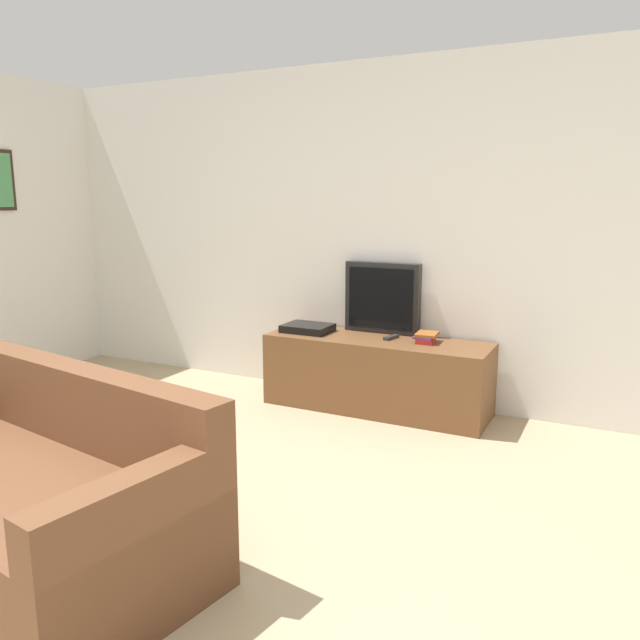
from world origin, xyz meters
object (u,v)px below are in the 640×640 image
set_top_box (308,328)px  book_stack (426,337)px  tv_stand (377,374)px  remote_on_stand (391,337)px  television (382,298)px  couch (28,498)px

set_top_box → book_stack: bearing=2.8°
tv_stand → remote_on_stand: 0.30m
tv_stand → remote_on_stand: bearing=21.5°
remote_on_stand → television: bearing=128.8°
tv_stand → television: bearing=102.8°
television → remote_on_stand: 0.35m
couch → remote_on_stand: couch is taller
book_stack → remote_on_stand: size_ratio=1.27×
tv_stand → book_stack: (0.36, 0.04, 0.31)m
book_stack → set_top_box: (-0.95, -0.05, -0.01)m
television → book_stack: (0.41, -0.18, -0.23)m
remote_on_stand → set_top_box: set_top_box is taller
book_stack → remote_on_stand: book_stack is taller
tv_stand → couch: couch is taller
book_stack → television: bearing=156.0°
television → couch: (-0.59, -2.78, -0.54)m
television → book_stack: bearing=-24.0°
tv_stand → television: 0.59m
couch → tv_stand: bearing=85.2°
remote_on_stand → book_stack: bearing=-0.4°
television → couch: bearing=-102.1°
tv_stand → book_stack: size_ratio=8.24×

